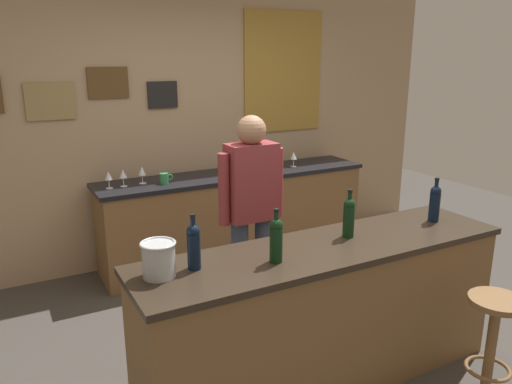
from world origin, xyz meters
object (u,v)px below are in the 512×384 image
Objects in this scene: wine_bottle_c at (349,216)px; wine_glass_e at (294,156)px; wine_bottle_a at (194,245)px; wine_bottle_b at (276,238)px; wine_glass_d at (266,160)px; wine_glass_a at (108,176)px; bartender at (252,209)px; ice_bucket at (159,258)px; wine_bottle_d at (435,202)px; wine_glass_c at (142,172)px; wine_glass_b at (123,174)px; coffee_mug at (164,178)px; bar_stool at (493,333)px.

wine_glass_e is at bearing 66.52° from wine_bottle_c.
wine_bottle_a is 1.03m from wine_bottle_c.
wine_glass_d is at bearing 61.67° from wine_bottle_b.
wine_glass_a is 1.54m from wine_glass_d.
bartender is 1.20m from ice_bucket.
wine_bottle_d is (0.99, -0.80, 0.12)m from bartender.
wine_glass_c is at bearing 175.51° from wine_glass_d.
bartender is 1.40m from wine_glass_d.
wine_glass_e is (1.89, -0.02, 0.00)m from wine_glass_a.
ice_bucket reaches higher than wine_glass_c.
wine_bottle_a is 1.97× the size of wine_glass_a.
wine_glass_c is (-0.45, 1.25, 0.07)m from bartender.
wine_bottle_c is (0.60, 0.12, 0.00)m from wine_bottle_b.
wine_glass_e is at bearing 43.32° from ice_bucket.
wine_glass_d is (1.23, -0.10, 0.00)m from wine_glass_c.
wine_bottle_b is at bearing -118.33° from wine_glass_d.
bartender is at bearing 110.53° from wine_bottle_c.
wine_bottle_d reaches higher than wine_glass_e.
wine_bottle_b is 1.97× the size of wine_glass_b.
bartender is 5.29× the size of wine_bottle_a.
wine_glass_d is at bearing 48.01° from ice_bucket.
wine_glass_b is at bearing 98.47° from wine_bottle_b.
wine_glass_b is at bearing 114.66° from wine_bottle_c.
bartender is 10.45× the size of wine_glass_c.
wine_bottle_c reaches higher than wine_glass_a.
wine_glass_b is 0.36m from coffee_mug.
wine_glass_c is (-1.44, 2.05, -0.05)m from wine_bottle_d.
ice_bucket reaches higher than wine_glass_d.
wine_bottle_c is 1.97× the size of wine_glass_a.
wine_glass_d is (1.72, 1.91, -0.01)m from ice_bucket.
bartender reaches higher than wine_bottle_d.
wine_bottle_d is at bearing 75.20° from bar_stool.
wine_glass_a is at bearing 172.93° from coffee_mug.
wine_glass_e is at bearing 55.12° from wine_bottle_b.
wine_bottle_c is (1.03, -0.01, 0.00)m from wine_bottle_a.
wine_glass_d is (-0.21, 1.95, -0.05)m from wine_bottle_d.
bartender is 10.45× the size of wine_glass_e.
wine_glass_d and wine_glass_e have the same top height.
wine_glass_c is at bearing 115.01° from bar_stool.
bar_stool is at bearing -59.64° from wine_glass_a.
wine_glass_c is at bearing 110.06° from wine_bottle_c.
coffee_mug is at bearing 179.70° from wine_glass_d.
wine_bottle_b is 2.13m from wine_glass_b.
wine_glass_a is at bearing 179.29° from wine_glass_e.
bar_stool is 2.88m from coffee_mug.
coffee_mug is (-0.56, 1.92, -0.11)m from wine_bottle_c.
wine_bottle_d is (1.73, -0.05, 0.00)m from wine_bottle_a.
wine_bottle_a reaches higher than wine_glass_e.
wine_bottle_b is at bearing 152.76° from bar_stool.
wine_bottle_b is 2.53m from wine_glass_e.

